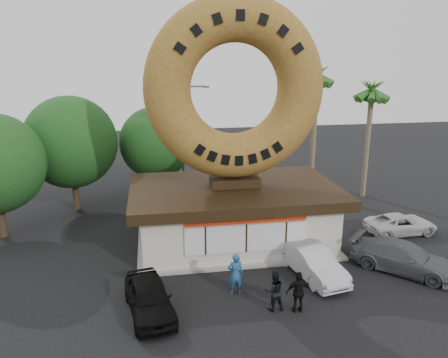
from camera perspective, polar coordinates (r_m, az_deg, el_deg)
ground at (r=19.60m, az=4.78°, el=-15.29°), size 90.00×90.00×0.00m
donut_shop at (r=24.10m, az=1.36°, el=-4.39°), size 11.20×7.20×3.80m
giant_donut at (r=22.67m, az=1.46°, el=11.65°), size 9.28×2.37×9.28m
tree_west at (r=30.14m, az=-19.39°, el=4.54°), size 6.00×6.00×7.65m
tree_mid at (r=31.78m, az=-8.88°, el=4.67°), size 5.20×5.20×6.63m
palm_near at (r=32.48m, az=12.05°, el=12.58°), size 2.60×2.60×9.75m
palm_far at (r=32.65m, az=18.75°, el=10.47°), size 2.60×2.60×8.75m
street_lamp at (r=32.78m, az=-5.18°, el=5.96°), size 2.11×0.20×8.00m
person_left at (r=19.43m, az=1.51°, el=-12.29°), size 0.73×0.51×1.90m
person_center at (r=18.49m, az=6.57°, el=-14.30°), size 0.84×0.66×1.73m
person_right at (r=18.49m, az=9.75°, el=-14.35°), size 1.08×0.53×1.78m
car_black at (r=18.50m, az=-9.76°, el=-15.01°), size 2.36×4.35×1.41m
car_silver at (r=21.37m, az=11.51°, el=-10.59°), size 2.31×4.53×1.42m
car_grey at (r=23.09m, az=22.37°, el=-9.44°), size 4.89×4.91×1.43m
car_white at (r=27.71m, az=22.09°, el=-5.45°), size 4.26×2.11×1.16m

